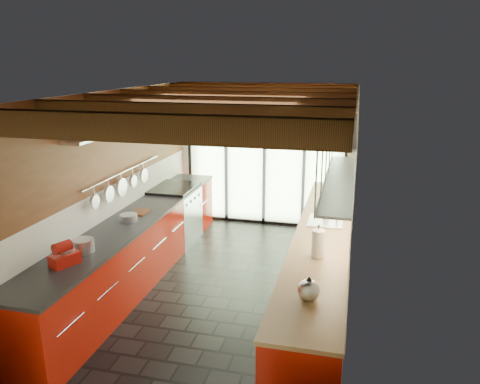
{
  "coord_description": "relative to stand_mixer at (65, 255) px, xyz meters",
  "views": [
    {
      "loc": [
        1.58,
        -5.54,
        2.98
      ],
      "look_at": [
        0.11,
        0.4,
        1.25
      ],
      "focal_mm": 35.0,
      "sensor_mm": 36.0,
      "label": 1
    }
  ],
  "objects": [
    {
      "name": "left_wall_fixtures",
      "position": [
        -0.2,
        1.8,
        0.82
      ],
      "size": [
        0.28,
        2.6,
        0.96
      ],
      "color": "silver",
      "rests_on": "ground"
    },
    {
      "name": "room_shell",
      "position": [
        1.27,
        1.62,
        0.63
      ],
      "size": [
        5.5,
        5.5,
        5.5
      ],
      "color": "silver",
      "rests_on": "ground"
    },
    {
      "name": "ceiling_beams",
      "position": [
        1.27,
        1.99,
        1.44
      ],
      "size": [
        3.14,
        5.06,
        4.9
      ],
      "color": "#593316",
      "rests_on": "ground"
    },
    {
      "name": "glass_door",
      "position": [
        1.27,
        4.31,
        0.63
      ],
      "size": [
        2.95,
        0.1,
        2.9
      ],
      "color": "#C6EAAD",
      "rests_on": "ground"
    },
    {
      "name": "kettle",
      "position": [
        2.54,
        -0.14,
        -0.0
      ],
      "size": [
        0.21,
        0.25,
        0.24
      ],
      "color": "silver",
      "rests_on": "right_counter"
    },
    {
      "name": "paper_towel",
      "position": [
        2.54,
        0.82,
        0.05
      ],
      "size": [
        0.18,
        0.18,
        0.37
      ],
      "color": "white",
      "rests_on": "right_counter"
    },
    {
      "name": "range_stove",
      "position": [
        -0.01,
        3.07,
        -0.55
      ],
      "size": [
        0.66,
        0.9,
        0.97
      ],
      "color": "silver",
      "rests_on": "ground"
    },
    {
      "name": "upper_cabinets_right",
      "position": [
        2.7,
        1.92,
        0.83
      ],
      "size": [
        0.34,
        3.0,
        3.0
      ],
      "color": "silver",
      "rests_on": "ground"
    },
    {
      "name": "stand_mixer",
      "position": [
        0.0,
        0.0,
        0.0
      ],
      "size": [
        0.27,
        0.33,
        0.27
      ],
      "color": "#AE160D",
      "rests_on": "left_counter"
    },
    {
      "name": "right_counter",
      "position": [
        2.54,
        1.62,
        -0.56
      ],
      "size": [
        0.68,
        5.0,
        0.92
      ],
      "color": "#AB1507",
      "rests_on": "ground"
    },
    {
      "name": "bowl",
      "position": [
        2.54,
        2.94,
        -0.08
      ],
      "size": [
        0.23,
        0.23,
        0.05
      ],
      "primitive_type": "imported",
      "rotation": [
        0.0,
        0.0,
        -0.15
      ],
      "color": "silver",
      "rests_on": "right_counter"
    },
    {
      "name": "ground",
      "position": [
        1.27,
        1.62,
        -1.02
      ],
      "size": [
        5.5,
        5.5,
        0.0
      ],
      "primitive_type": "plane",
      "color": "black",
      "rests_on": "ground"
    },
    {
      "name": "pot_large",
      "position": [
        0.0,
        0.35,
        -0.03
      ],
      "size": [
        0.27,
        0.27,
        0.15
      ],
      "primitive_type": "cylinder",
      "rotation": [
        0.0,
        0.0,
        0.16
      ],
      "color": "silver",
      "rests_on": "left_counter"
    },
    {
      "name": "left_counter",
      "position": [
        -0.01,
        1.62,
        -0.56
      ],
      "size": [
        0.68,
        5.0,
        0.92
      ],
      "color": "#AB1507",
      "rests_on": "ground"
    },
    {
      "name": "sink_assembly",
      "position": [
        2.56,
        2.02,
        -0.06
      ],
      "size": [
        0.45,
        0.52,
        0.43
      ],
      "color": "silver",
      "rests_on": "right_counter"
    },
    {
      "name": "pot_small",
      "position": [
        0.0,
        1.42,
        -0.06
      ],
      "size": [
        0.27,
        0.27,
        0.09
      ],
      "primitive_type": "cylinder",
      "rotation": [
        0.0,
        0.0,
        0.17
      ],
      "color": "silver",
      "rests_on": "left_counter"
    },
    {
      "name": "soap_bottle",
      "position": [
        2.54,
        2.21,
        -0.02
      ],
      "size": [
        0.09,
        0.09,
        0.17
      ],
      "primitive_type": "imported",
      "rotation": [
        0.0,
        0.0,
        0.19
      ],
      "color": "silver",
      "rests_on": "right_counter"
    },
    {
      "name": "cutting_board",
      "position": [
        0.0,
        1.76,
        -0.09
      ],
      "size": [
        0.22,
        0.3,
        0.03
      ],
      "primitive_type": "cube",
      "rotation": [
        0.0,
        0.0,
        0.02
      ],
      "color": "brown",
      "rests_on": "left_counter"
    }
  ]
}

